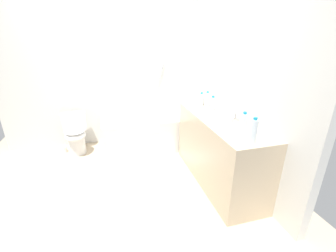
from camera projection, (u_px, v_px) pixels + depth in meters
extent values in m
plane|color=#C1AD8E|center=(120.00, 179.00, 3.08)|extent=(4.07, 4.07, 0.00)
cube|color=silver|center=(108.00, 71.00, 3.81)|extent=(3.47, 0.10, 2.52)
cube|color=silver|center=(233.00, 80.00, 3.00)|extent=(0.10, 2.96, 2.52)
cube|color=silver|center=(153.00, 131.00, 3.94)|extent=(1.68, 0.78, 0.55)
cube|color=white|center=(152.00, 118.00, 3.85)|extent=(1.38, 0.56, 0.09)
cylinder|color=#AAAAAF|center=(189.00, 110.00, 3.98)|extent=(0.09, 0.03, 0.03)
cylinder|color=#AAAAAF|center=(159.00, 79.00, 4.01)|extent=(0.23, 0.03, 0.62)
cylinder|color=#AAAAAF|center=(122.00, 96.00, 3.94)|extent=(0.30, 0.03, 0.03)
cube|color=white|center=(152.00, 127.00, 3.49)|extent=(0.22, 0.03, 0.20)
cylinder|color=white|center=(77.00, 144.00, 3.70)|extent=(0.26, 0.26, 0.34)
ellipsoid|color=white|center=(75.00, 135.00, 3.59)|extent=(0.35, 0.41, 0.14)
ellipsoid|color=white|center=(75.00, 131.00, 3.56)|extent=(0.34, 0.39, 0.02)
cube|color=white|center=(74.00, 122.00, 3.73)|extent=(0.38, 0.18, 0.31)
cylinder|color=silver|center=(72.00, 112.00, 3.67)|extent=(0.03, 0.03, 0.01)
cube|color=tan|center=(219.00, 150.00, 2.91)|extent=(0.54, 1.59, 0.88)
cylinder|color=white|center=(221.00, 118.00, 2.67)|extent=(0.29, 0.29, 0.06)
cylinder|color=#A9A9AE|center=(235.00, 116.00, 2.71)|extent=(0.02, 0.02, 0.08)
cylinder|color=#A9A9AE|center=(233.00, 113.00, 2.69)|extent=(0.08, 0.02, 0.02)
cylinder|color=#A9A9AE|center=(238.00, 119.00, 2.66)|extent=(0.03, 0.03, 0.04)
cylinder|color=#A9A9AE|center=(233.00, 116.00, 2.77)|extent=(0.03, 0.03, 0.04)
cylinder|color=silver|center=(244.00, 124.00, 2.30)|extent=(0.07, 0.07, 0.21)
cylinder|color=teal|center=(245.00, 113.00, 2.25)|extent=(0.04, 0.04, 0.02)
cylinder|color=silver|center=(207.00, 100.00, 3.17)|extent=(0.06, 0.06, 0.20)
cylinder|color=teal|center=(208.00, 92.00, 3.13)|extent=(0.03, 0.03, 0.02)
cylinder|color=silver|center=(254.00, 132.00, 2.08)|extent=(0.07, 0.07, 0.23)
cylinder|color=teal|center=(256.00, 119.00, 2.03)|extent=(0.04, 0.04, 0.02)
cylinder|color=silver|center=(201.00, 100.00, 3.22)|extent=(0.06, 0.06, 0.18)
cylinder|color=teal|center=(202.00, 93.00, 3.18)|extent=(0.03, 0.03, 0.02)
cylinder|color=silver|center=(213.00, 104.00, 3.00)|extent=(0.07, 0.07, 0.18)
cylinder|color=teal|center=(213.00, 97.00, 2.96)|extent=(0.04, 0.04, 0.02)
cylinder|color=white|center=(202.00, 101.00, 3.31)|extent=(0.08, 0.08, 0.10)
cylinder|color=white|center=(212.00, 111.00, 2.88)|extent=(0.07, 0.07, 0.09)
cube|color=white|center=(217.00, 112.00, 2.94)|extent=(0.09, 0.06, 0.02)
cube|color=white|center=(161.00, 163.00, 3.45)|extent=(0.55, 0.44, 0.01)
cylinder|color=white|center=(63.00, 149.00, 3.76)|extent=(0.11, 0.11, 0.10)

